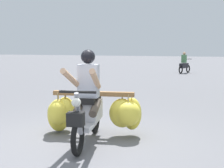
% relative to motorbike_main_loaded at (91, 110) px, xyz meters
% --- Properties ---
extents(ground_plane, '(120.00, 120.00, 0.00)m').
position_rel_motorbike_main_loaded_xyz_m(ground_plane, '(0.02, -0.56, -0.50)').
color(ground_plane, slate).
extents(motorbike_main_loaded, '(1.91, 1.74, 1.58)m').
position_rel_motorbike_main_loaded_xyz_m(motorbike_main_loaded, '(0.00, 0.00, 0.00)').
color(motorbike_main_loaded, black).
rests_on(motorbike_main_loaded, ground).
extents(motorbike_distant_ahead_left, '(0.63, 1.59, 1.40)m').
position_rel_motorbike_main_loaded_xyz_m(motorbike_distant_ahead_left, '(-1.14, 14.90, 0.07)').
color(motorbike_distant_ahead_left, black).
rests_on(motorbike_distant_ahead_left, ground).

